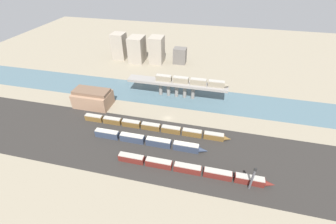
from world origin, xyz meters
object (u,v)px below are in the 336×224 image
Objects in this scene: train_on_bridge at (191,81)px; warehouse_building at (93,98)px; train_yard_far at (153,127)px; train_yard_near at (191,169)px; signal_tower at (252,179)px; train_yard_mid at (148,141)px.

train_on_bridge is 2.13× the size of warehouse_building.
train_yard_near is at bearing -44.67° from train_yard_far.
warehouse_building is at bearing 161.58° from train_yard_far.
train_on_bridge is 61.47m from warehouse_building.
warehouse_building is at bearing 155.93° from signal_tower.
train_yard_mid is (-14.04, -47.24, -10.23)m from train_on_bridge.
train_yard_mid is at bearing -106.55° from train_on_bridge.
warehouse_building is at bearing -158.88° from train_on_bridge.
train_yard_near is 0.84× the size of train_yard_far.
train_yard_near reaches higher than train_yard_far.
train_on_bridge reaches higher than train_yard_near.
signal_tower is at bearing -61.75° from train_on_bridge.
signal_tower is at bearing -6.35° from train_yard_near.
train_yard_far is 55.08m from signal_tower.
warehouse_building is 99.12m from signal_tower.
train_yard_near is at bearing -81.19° from train_on_bridge.
train_yard_mid is at bearing -30.47° from warehouse_building.
train_on_bridge is at bearing 98.81° from train_yard_near.
warehouse_building reaches higher than train_yard_mid.
signal_tower reaches higher than train_yard_mid.
train_yard_near is at bearing -28.17° from train_yard_mid.
train_on_bridge is 71.15m from signal_tower.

